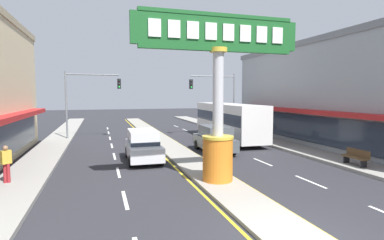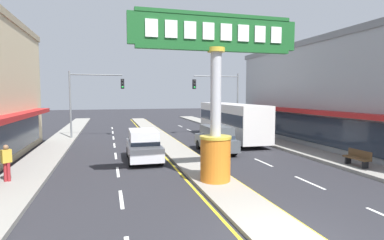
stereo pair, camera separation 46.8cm
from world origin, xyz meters
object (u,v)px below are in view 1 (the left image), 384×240
(traffic_light_left_side, at_px, (87,93))
(suv_far_right_lane, at_px, (143,145))
(district_sign, at_px, (218,100))
(bus_near_left_lane, at_px, (228,119))
(street_bench, at_px, (356,157))
(pedestrian_near_kerb, at_px, (6,162))
(traffic_light_right_side, at_px, (218,93))
(storefront_right, at_px, (363,94))
(suv_near_right_lane, at_px, (215,138))

(traffic_light_left_side, height_order, suv_far_right_lane, traffic_light_left_side)
(district_sign, distance_m, bus_near_left_lane, 13.91)
(suv_far_right_lane, bearing_deg, traffic_light_left_side, 108.73)
(street_bench, xyz_separation_m, pedestrian_near_kerb, (-17.62, 1.75, 0.48))
(traffic_light_right_side, distance_m, street_bench, 15.70)
(storefront_right, height_order, suv_near_right_lane, storefront_right)
(storefront_right, distance_m, bus_near_left_lane, 10.97)
(pedestrian_near_kerb, bearing_deg, district_sign, -13.72)
(bus_near_left_lane, distance_m, street_bench, 12.26)
(traffic_light_right_side, relative_size, suv_near_right_lane, 1.33)
(traffic_light_right_side, height_order, bus_near_left_lane, traffic_light_right_side)
(traffic_light_right_side, distance_m, pedestrian_near_kerb, 20.62)
(district_sign, relative_size, suv_far_right_lane, 1.68)
(traffic_light_right_side, bearing_deg, pedestrian_near_kerb, -139.01)
(suv_far_right_lane, bearing_deg, district_sign, -65.76)
(district_sign, bearing_deg, traffic_light_left_side, 110.74)
(pedestrian_near_kerb, bearing_deg, traffic_light_right_side, 40.99)
(traffic_light_right_side, bearing_deg, suv_near_right_lane, -113.14)
(suv_near_right_lane, xyz_separation_m, suv_far_right_lane, (-5.26, -1.38, 0.00))
(street_bench, bearing_deg, district_sign, -176.67)
(street_bench, bearing_deg, storefront_right, 42.86)
(traffic_light_left_side, distance_m, suv_far_right_lane, 11.64)
(district_sign, distance_m, suv_far_right_lane, 7.01)
(traffic_light_right_side, distance_m, suv_near_right_lane, 9.69)
(district_sign, relative_size, traffic_light_right_side, 1.26)
(storefront_right, distance_m, traffic_light_left_side, 23.27)
(traffic_light_right_side, xyz_separation_m, pedestrian_near_kerb, (-15.39, -13.37, -3.12))
(suv_far_right_lane, xyz_separation_m, pedestrian_near_kerb, (-6.54, -3.60, 0.14))
(storefront_right, relative_size, street_bench, 15.18)
(bus_near_left_lane, distance_m, pedestrian_near_kerb, 18.23)
(suv_near_right_lane, height_order, suv_far_right_lane, same)
(suv_near_right_lane, relative_size, pedestrian_near_kerb, 2.78)
(street_bench, bearing_deg, suv_far_right_lane, 154.22)
(district_sign, relative_size, pedestrian_near_kerb, 4.66)
(suv_near_right_lane, relative_size, bus_near_left_lane, 0.41)
(storefront_right, xyz_separation_m, suv_far_right_lane, (-17.40, -0.52, -3.19))
(suv_near_right_lane, distance_m, street_bench, 8.90)
(street_bench, bearing_deg, suv_near_right_lane, 130.86)
(traffic_light_left_side, height_order, traffic_light_right_side, same)
(traffic_light_left_side, bearing_deg, street_bench, -47.37)
(district_sign, height_order, pedestrian_near_kerb, district_sign)
(street_bench, bearing_deg, traffic_light_left_side, 132.63)
(suv_far_right_lane, distance_m, bus_near_left_lane, 10.84)
(traffic_light_right_side, distance_m, suv_far_right_lane, 13.58)
(suv_far_right_lane, bearing_deg, suv_near_right_lane, 14.69)
(suv_far_right_lane, xyz_separation_m, bus_near_left_lane, (8.56, 6.59, 0.88))
(storefront_right, xyz_separation_m, suv_near_right_lane, (-12.14, 0.86, -3.19))
(traffic_light_left_side, xyz_separation_m, pedestrian_near_kerb, (-2.96, -14.18, -3.12))
(district_sign, bearing_deg, pedestrian_near_kerb, 166.28)
(traffic_light_left_side, xyz_separation_m, bus_near_left_lane, (12.15, -3.99, -2.38))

